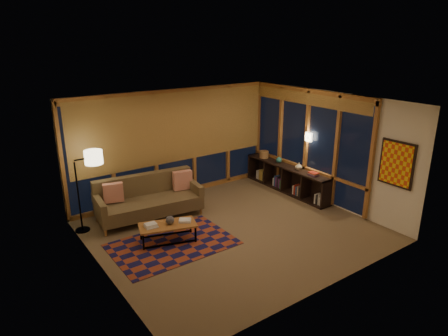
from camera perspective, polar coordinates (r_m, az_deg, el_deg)
floor at (r=8.52m, az=1.29°, el=-8.84°), size 5.50×5.00×0.01m
ceiling at (r=7.67m, az=1.43°, el=9.39°), size 5.50×5.00×0.01m
walls at (r=7.99m, az=1.36°, el=-0.21°), size 5.51×5.01×2.70m
window_wall_back at (r=9.96m, az=-7.02°, el=3.44°), size 5.30×0.16×2.60m
window_wall_right at (r=10.15m, az=11.56°, el=3.48°), size 0.16×3.70×2.60m
wall_art at (r=8.73m, az=23.42°, el=0.55°), size 0.06×0.74×0.94m
wall_sconce at (r=9.96m, az=12.02°, el=4.35°), size 0.12×0.18×0.22m
sofa at (r=9.01m, az=-10.64°, el=-4.35°), size 2.35×1.16×0.93m
pillow_left at (r=8.89m, az=-15.52°, el=-3.58°), size 0.44×0.24×0.42m
pillow_right at (r=9.34m, az=-5.95°, el=-1.84°), size 0.46×0.22×0.44m
area_rug at (r=8.04m, az=-7.35°, el=-10.73°), size 2.33×1.56×0.01m
coffee_table at (r=8.09m, az=-8.01°, el=-9.14°), size 1.21×0.82×0.37m
book_stack_a at (r=7.94m, az=-10.42°, el=-8.04°), size 0.26×0.22×0.07m
book_stack_b at (r=8.07m, az=-5.61°, el=-7.45°), size 0.32×0.31×0.05m
ceramic_pot at (r=7.98m, az=-7.73°, el=-7.34°), size 0.22×0.22×0.17m
floor_lamp at (r=8.68m, az=-20.13°, el=-3.38°), size 0.57×0.37×1.69m
bookshelf at (r=10.58m, az=8.94°, el=-1.46°), size 0.40×2.76×0.69m
basket at (r=11.06m, az=5.75°, el=1.95°), size 0.30×0.30×0.19m
teal_bowl at (r=10.67m, az=7.85°, el=1.15°), size 0.19×0.19×0.16m
vase at (r=10.17m, az=10.64°, el=0.24°), size 0.21×0.21×0.19m
shelf_book_stack at (r=9.87m, az=12.67°, el=-0.82°), size 0.21×0.27×0.07m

